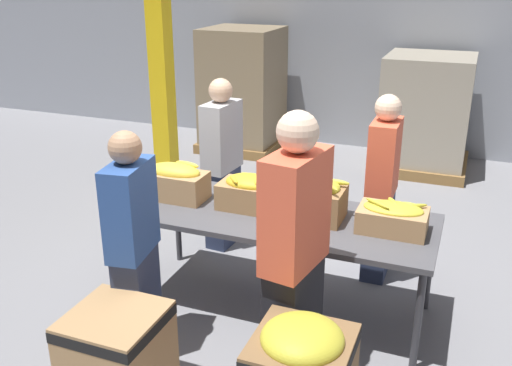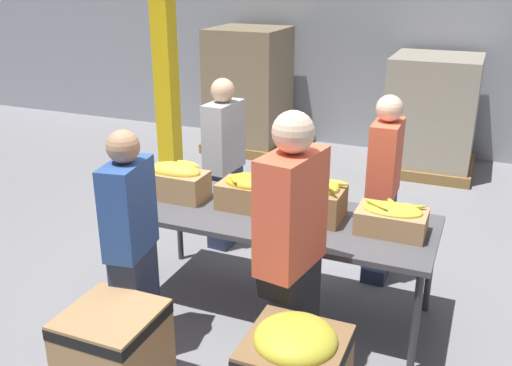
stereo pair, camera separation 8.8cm
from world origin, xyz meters
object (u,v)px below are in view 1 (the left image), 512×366
Objects in this scene: banana_box_0 at (175,181)px; volunteer_1 at (222,165)px; pallet_stack_1 at (426,114)px; banana_box_2 at (317,198)px; volunteer_2 at (381,190)px; banana_box_1 at (250,191)px; volunteer_3 at (134,247)px; sorting_table at (279,221)px; donation_bin_0 at (117,350)px; support_pillar at (158,16)px; pallet_stack_0 at (243,90)px; banana_box_3 at (393,217)px; volunteer_0 at (294,259)px.

banana_box_0 is 0.32× the size of volunteer_1.
volunteer_1 reaches higher than pallet_stack_1.
volunteer_2 is at bearing 64.52° from banana_box_2.
banana_box_1 is 0.99m from volunteer_3.
volunteer_1 reaches higher than banana_box_0.
banana_box_1 is 0.51m from banana_box_2.
volunteer_3 is 1.07× the size of pallet_stack_1.
volunteer_3 is at bearing -138.31° from banana_box_2.
banana_box_0 is 0.62m from banana_box_1.
banana_box_0 is (-0.86, 0.01, 0.19)m from sorting_table.
sorting_table is 1.46× the size of volunteer_3.
donation_bin_0 is at bearing -105.18° from banana_box_1.
support_pillar is at bearing -138.85° from pallet_stack_1.
support_pillar is at bearing 122.35° from banana_box_0.
pallet_stack_0 is (-2.45, 2.96, 0.06)m from volunteer_2.
banana_box_3 is 3.25m from support_pillar.
donation_bin_0 is at bearing -75.94° from pallet_stack_0.
pallet_stack_0 is (-2.65, 3.70, -0.04)m from banana_box_3.
volunteer_1 is (-1.64, 0.81, -0.10)m from banana_box_3.
pallet_stack_0 reaches higher than volunteer_3.
volunteer_2 is 3.84m from pallet_stack_0.
pallet_stack_1 is (0.90, 3.70, -0.19)m from banana_box_1.
pallet_stack_0 is (-1.13, 4.55, 0.06)m from volunteer_3.
banana_box_1 is 1.00m from volunteer_1.
pallet_stack_0 is 2.51m from pallet_stack_1.
pallet_stack_0 reaches higher than pallet_stack_1.
banana_box_1 is 1.15× the size of banana_box_2.
volunteer_0 reaches higher than pallet_stack_0.
volunteer_2 is 0.92× the size of pallet_stack_0.
sorting_table is at bearing -39.06° from volunteer_2.
pallet_stack_1 is at bearing 83.87° from banana_box_2.
pallet_stack_1 is (2.50, 0.01, -0.12)m from pallet_stack_0.
pallet_stack_1 is at bearing 67.74° from banana_box_0.
banana_box_0 is 0.34× the size of pallet_stack_1.
donation_bin_0 is 3.51m from support_pillar.
banana_box_1 is at bearing -66.59° from pallet_stack_0.
volunteer_3 reaches higher than pallet_stack_1.
banana_box_1 is at bearing 74.82° from donation_bin_0.
pallet_stack_1 is (0.30, 4.51, -0.16)m from volunteer_0.
banana_box_3 is 0.91m from volunteer_0.
banana_box_3 is (1.67, 0.01, -0.04)m from banana_box_0.
banana_box_3 is 3.72m from pallet_stack_1.
volunteer_1 reaches higher than donation_bin_0.
donation_bin_0 is at bearing -31.23° from volunteer_2.
volunteer_3 reaches higher than banana_box_1.
volunteer_1 is 1.73m from support_pillar.
banana_box_0 is 0.83m from volunteer_1.
banana_box_0 is 0.28× the size of volunteer_0.
sorting_table is 0.88m from banana_box_0.
volunteer_3 is (0.15, -0.84, -0.14)m from banana_box_0.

